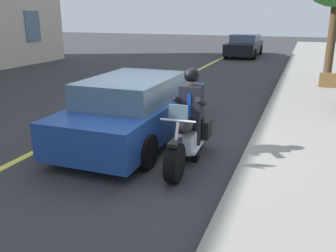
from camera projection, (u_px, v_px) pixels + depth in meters
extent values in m
plane|color=#333335|center=(146.00, 148.00, 7.57)|extent=(80.00, 80.00, 0.00)
cube|color=#E5DB4C|center=(65.00, 137.00, 8.24)|extent=(60.00, 0.16, 0.01)
cylinder|color=black|center=(175.00, 163.00, 5.97)|extent=(0.67, 0.23, 0.66)
cylinder|color=black|center=(197.00, 134.00, 7.39)|extent=(0.67, 0.23, 0.66)
cube|color=silver|center=(187.00, 142.00, 6.68)|extent=(0.57, 0.31, 0.32)
ellipsoid|color=black|center=(185.00, 126.00, 6.39)|extent=(0.57, 0.31, 0.24)
cube|color=black|center=(192.00, 120.00, 6.90)|extent=(0.71, 0.32, 0.12)
cube|color=black|center=(207.00, 129.00, 7.23)|extent=(0.41, 0.14, 0.36)
cube|color=black|center=(186.00, 127.00, 7.36)|extent=(0.41, 0.14, 0.36)
cylinder|color=silver|center=(175.00, 147.00, 5.91)|extent=(0.35, 0.07, 0.76)
cylinder|color=silver|center=(178.00, 121.00, 5.94)|extent=(0.07, 0.60, 0.04)
cube|color=black|center=(175.00, 143.00, 5.87)|extent=(0.37, 0.18, 0.06)
cylinder|color=silver|center=(199.00, 146.00, 6.95)|extent=(0.90, 0.13, 0.08)
cube|color=slate|center=(178.00, 113.00, 5.92)|extent=(0.06, 0.32, 0.28)
cylinder|color=black|center=(197.00, 138.00, 6.87)|extent=(0.14, 0.14, 0.84)
cube|color=black|center=(196.00, 158.00, 6.92)|extent=(0.27, 0.12, 0.10)
cylinder|color=black|center=(184.00, 137.00, 6.94)|extent=(0.14, 0.14, 0.84)
cube|color=black|center=(183.00, 156.00, 6.99)|extent=(0.27, 0.12, 0.10)
cube|color=black|center=(191.00, 102.00, 6.70)|extent=(0.34, 0.42, 0.60)
cube|color=navy|center=(189.00, 106.00, 6.56)|extent=(0.03, 0.07, 0.44)
cylinder|color=black|center=(201.00, 101.00, 6.45)|extent=(0.56, 0.13, 0.28)
cylinder|color=black|center=(177.00, 100.00, 6.58)|extent=(0.56, 0.13, 0.28)
sphere|color=tan|center=(192.00, 78.00, 6.57)|extent=(0.22, 0.22, 0.22)
sphere|color=black|center=(192.00, 76.00, 6.55)|extent=(0.28, 0.28, 0.28)
cube|color=black|center=(244.00, 48.00, 23.41)|extent=(4.60, 1.80, 0.70)
cube|color=slate|center=(245.00, 39.00, 23.43)|extent=(2.40, 1.60, 0.60)
cylinder|color=black|center=(254.00, 54.00, 21.90)|extent=(0.64, 0.22, 0.64)
cylinder|color=black|center=(226.00, 53.00, 22.47)|extent=(0.64, 0.22, 0.64)
cylinder|color=black|center=(260.00, 50.00, 24.49)|extent=(0.64, 0.22, 0.64)
cylinder|color=black|center=(235.00, 49.00, 25.06)|extent=(0.64, 0.22, 0.64)
cube|color=navy|center=(137.00, 114.00, 8.00)|extent=(4.60, 1.80, 0.70)
cube|color=slate|center=(132.00, 92.00, 7.66)|extent=(2.40, 1.60, 0.60)
cylinder|color=black|center=(132.00, 106.00, 9.65)|extent=(0.64, 0.22, 0.64)
cylinder|color=black|center=(193.00, 112.00, 9.08)|extent=(0.64, 0.22, 0.64)
cylinder|color=black|center=(65.00, 140.00, 7.05)|extent=(0.64, 0.22, 0.64)
cylinder|color=black|center=(146.00, 152.00, 6.48)|extent=(0.64, 0.22, 0.64)
cylinder|color=#42301E|center=(331.00, 44.00, 12.59)|extent=(0.28, 0.28, 3.00)
cube|color=slate|center=(33.00, 26.00, 19.51)|extent=(1.10, 0.06, 1.60)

